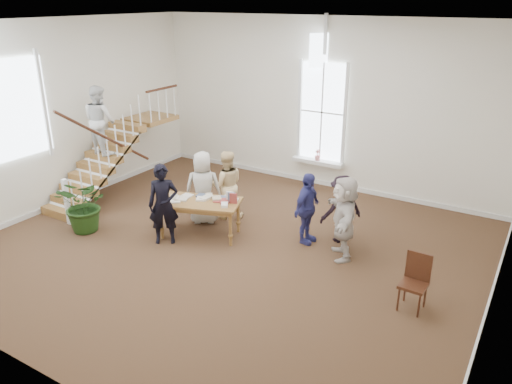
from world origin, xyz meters
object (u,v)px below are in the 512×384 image
Objects in this scene: woman_cluster_a at (307,209)px; woman_cluster_c at (344,218)px; library_table at (200,204)px; floor_plant at (85,205)px; side_chair at (416,278)px; person_yellow at (226,185)px; police_officer at (163,204)px; woman_cluster_b at (342,209)px; elderly_woman at (203,188)px.

woman_cluster_c reaches higher than woman_cluster_a.
woman_cluster_a is at bearing 3.78° from library_table.
library_table is at bearing 116.38° from woman_cluster_a.
side_chair is at bearing 6.68° from floor_plant.
person_yellow is 0.96× the size of woman_cluster_c.
woman_cluster_a is 0.91× the size of woman_cluster_c.
police_officer reaches higher than woman_cluster_b.
person_yellow is 2.19m from woman_cluster_a.
floor_plant reaches higher than side_chair.
floor_plant is 7.10m from side_chair.
side_chair reaches higher than library_table.
woman_cluster_c is (3.38, 0.10, 0.01)m from elderly_woman.
woman_cluster_b is at bearing 145.23° from person_yellow.
elderly_woman reaches higher than person_yellow.
library_table is 2.31m from woman_cluster_a.
police_officer is at bearing -143.32° from library_table.
woman_cluster_a is at bearing 134.89° from person_yellow.
woman_cluster_b is (2.73, 1.34, 0.01)m from library_table.
police_officer reaches higher than person_yellow.
woman_cluster_c is 2.02m from side_chair.
police_officer reaches higher than library_table.
police_officer reaches higher than woman_cluster_c.
woman_cluster_b is 1.50× the size of side_chair.
person_yellow is at bearing 165.99° from side_chair.
police_officer is 3.77m from woman_cluster_b.
floor_plant is (-1.85, -0.50, -0.24)m from police_officer.
library_table is 1.96× the size of side_chair.
person_yellow is 1.06× the size of woman_cluster_a.
elderly_woman is 1.35× the size of floor_plant.
woman_cluster_c reaches higher than elderly_woman.
floor_plant is 1.28× the size of side_chair.
woman_cluster_b is at bearing 26.40° from floor_plant.
library_table is at bearing 88.62° from elderly_woman.
elderly_woman is at bearing -37.99° from woman_cluster_b.
woman_cluster_c is at bearing 132.70° from person_yellow.
side_chair is at bearing 123.49° from person_yellow.
floor_plant is (-5.34, -1.85, -0.23)m from woman_cluster_c.
woman_cluster_c is 5.65m from floor_plant.
side_chair is at bearing -111.48° from woman_cluster_a.
library_table is 3.11m from woman_cluster_c.
side_chair is (7.05, 0.83, -0.08)m from floor_plant.
woman_cluster_b is (2.78, 0.25, -0.08)m from person_yellow.
woman_cluster_b reaches higher than library_table.
woman_cluster_a is at bearing -131.39° from woman_cluster_c.
woman_cluster_a is 1.58× the size of side_chair.
woman_cluster_b is (0.60, 0.45, -0.04)m from woman_cluster_a.
elderly_woman reaches higher than side_chair.
police_officer is at bearing -97.62° from woman_cluster_c.
woman_cluster_c is (3.48, 1.35, -0.01)m from police_officer.
elderly_woman is at bearing 19.03° from person_yellow.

